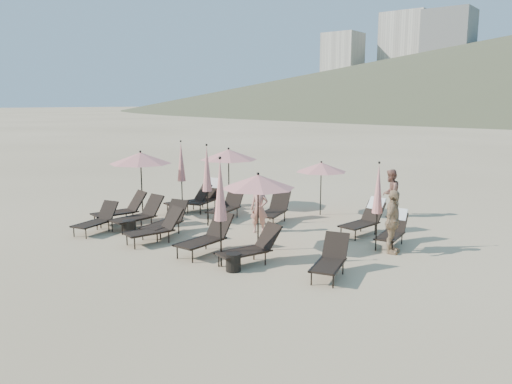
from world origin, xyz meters
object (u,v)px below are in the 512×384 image
Objects in this scene: umbrella_closed_2 at (181,162)px; side_table_0 at (129,227)px; lounger_9 at (274,209)px; lounger_4 at (251,247)px; umbrella_open_0 at (141,158)px; beachgoer_b at (390,193)px; lounger_5 at (331,259)px; lounger_2 at (166,220)px; lounger_0 at (122,209)px; lounger_12 at (156,227)px; umbrella_open_2 at (229,155)px; lounger_10 at (365,218)px; side_table_1 at (233,262)px; umbrella_closed_0 at (220,191)px; beachgoer_a at (259,209)px; lounger_3 at (206,236)px; lounger_6 at (206,195)px; lounger_1 at (97,219)px; lounger_8 at (227,206)px; lounger_11 at (393,229)px; umbrella_closed_3 at (207,169)px; umbrella_closed_1 at (378,189)px; lounger_7 at (190,199)px; umbrella_open_3 at (321,167)px; beachgoer_c at (393,222)px; umbrella_open_1 at (258,182)px.

side_table_0 is (1.04, -3.36, -1.69)m from umbrella_closed_2.
umbrella_closed_2 reaches higher than lounger_9.
lounger_4 is at bearing -76.07° from lounger_9.
lounger_9 is 0.69× the size of umbrella_closed_2.
beachgoer_b is at bearing 37.09° from umbrella_open_0.
lounger_5 is 4.04× the size of side_table_0.
lounger_0 is at bearing 166.36° from lounger_2.
lounger_12 is 4.65m from umbrella_closed_2.
umbrella_open_2 is at bearing 53.27° from umbrella_closed_2.
side_table_1 is (-1.02, -5.28, -0.30)m from lounger_10.
beachgoer_a is at bearing 111.51° from umbrella_closed_0.
lounger_4 is (1.56, 0.01, -0.02)m from lounger_3.
lounger_6 is at bearing 57.48° from umbrella_closed_2.
lounger_1 is at bearing -73.48° from umbrella_open_0.
lounger_11 is (6.06, 0.46, -0.00)m from lounger_8.
lounger_1 is 0.61× the size of umbrella_closed_3.
side_table_1 is at bearing -94.57° from beachgoer_a.
lounger_0 is at bearing -115.36° from lounger_6.
lounger_10 is at bearing 9.14° from umbrella_closed_2.
umbrella_closed_1 is (7.62, -1.16, 1.22)m from lounger_6.
lounger_7 is 1.01× the size of lounger_9.
beachgoer_c is at bearing -36.32° from umbrella_open_3.
lounger_1 is 0.90× the size of lounger_9.
umbrella_open_0 is at bearing -101.63° from lounger_7.
beachgoer_a is at bearing 33.06° from lounger_2.
lounger_8 is at bearing 111.20° from lounger_12.
lounger_5 is 3.17m from umbrella_closed_0.
lounger_0 is at bearing -149.54° from umbrella_closed_3.
umbrella_closed_2 is at bearing 156.63° from umbrella_open_1.
lounger_6 reaches higher than lounger_12.
umbrella_closed_1 is 8.14m from umbrella_closed_2.
lounger_11 is at bearing -6.51° from lounger_8.
lounger_9 is (3.71, 4.61, 0.04)m from lounger_1.
lounger_4 reaches higher than side_table_0.
lounger_2 is at bearing 160.93° from side_table_1.
lounger_9 is 1.22× the size of beachgoer_a.
beachgoer_b is at bearing 106.65° from lounger_10.
lounger_6 is (-7.65, 3.80, 0.11)m from lounger_5.
lounger_3 is (4.76, -0.79, -0.01)m from lounger_0.
lounger_6 is 1.83m from lounger_8.
lounger_9 is 3.75m from umbrella_open_1.
lounger_8 is at bearing 156.91° from lounger_4.
lounger_8 is 3.73m from umbrella_open_3.
beachgoer_b is at bearing 73.23° from lounger_3.
side_table_1 is (5.73, -4.23, -0.25)m from lounger_7.
umbrella_open_2 is 0.85× the size of umbrella_closed_0.
umbrella_open_2 is at bearing -174.38° from lounger_10.
umbrella_open_2 is 7.13m from umbrella_closed_0.
lounger_2 is at bearing -173.01° from umbrella_open_1.
lounger_0 reaches higher than lounger_2.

